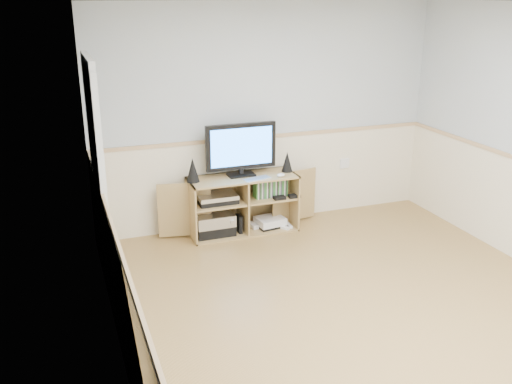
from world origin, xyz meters
TOP-DOWN VIEW (x-y plane):
  - room at (-0.06, 0.12)m, footprint 4.04×4.54m
  - media_cabinet at (-0.39, 2.05)m, footprint 1.89×0.45m
  - monitor at (-0.39, 2.04)m, footprint 0.79×0.18m
  - speaker_left at (-0.95, 2.01)m, footprint 0.14×0.14m
  - speaker_right at (0.15, 2.01)m, footprint 0.12×0.12m
  - keyboard at (-0.27, 1.85)m, footprint 0.33×0.19m
  - mouse at (0.01, 1.85)m, footprint 0.11×0.08m
  - av_components at (-0.72, 1.99)m, footprint 0.51×0.32m
  - game_consoles at (-0.08, 1.98)m, footprint 0.46×0.30m
  - game_cases at (-0.07, 1.97)m, footprint 0.38×0.14m
  - wall_outlet at (1.00, 2.23)m, footprint 0.12×0.03m

SIDE VIEW (x-z plane):
  - game_consoles at x=-0.08m, z-range 0.02..0.13m
  - av_components at x=-0.72m, z-range -0.01..0.45m
  - media_cabinet at x=-0.39m, z-range 0.01..0.66m
  - game_cases at x=-0.07m, z-range 0.39..0.58m
  - wall_outlet at x=1.00m, z-range 0.54..0.66m
  - keyboard at x=-0.27m, z-range 0.65..0.66m
  - mouse at x=0.01m, z-range 0.65..0.69m
  - speaker_right at x=0.15m, z-range 0.65..0.88m
  - speaker_left at x=-0.95m, z-range 0.65..0.91m
  - monitor at x=-0.39m, z-range 0.67..1.26m
  - room at x=-0.06m, z-range -0.05..2.49m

